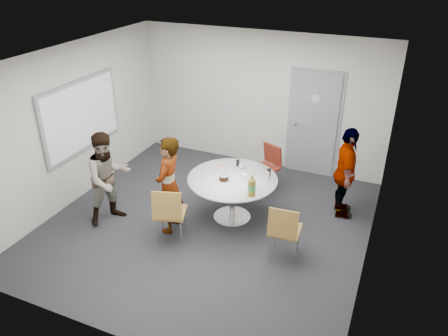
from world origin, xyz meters
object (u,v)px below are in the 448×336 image
at_px(door, 313,124).
at_px(person_right, 345,173).
at_px(table, 234,184).
at_px(chair_near_left, 169,210).
at_px(person_left, 108,178).
at_px(chair_near_right, 284,228).
at_px(whiteboard, 82,116).
at_px(chair_far, 268,163).
at_px(person_main, 169,185).

height_order(door, person_right, door).
bearing_deg(table, person_right, 27.67).
height_order(chair_near_left, person_left, person_left).
bearing_deg(person_left, chair_near_right, -59.20).
height_order(whiteboard, person_left, whiteboard).
relative_size(whiteboard, person_right, 1.21).
relative_size(chair_near_right, person_left, 0.59).
bearing_deg(chair_near_left, whiteboard, 140.40).
bearing_deg(chair_near_right, person_right, 66.09).
bearing_deg(whiteboard, person_right, 12.44).
height_order(person_left, person_right, person_right).
height_order(door, chair_far, door).
bearing_deg(chair_far, person_left, 66.90).
xyz_separation_m(chair_far, person_main, (-1.02, -1.84, 0.27)).
distance_m(whiteboard, person_left, 1.36).
bearing_deg(person_left, chair_far, -16.78).
xyz_separation_m(chair_near_right, person_left, (-2.88, -0.10, 0.22)).
height_order(table, chair_near_left, table).
height_order(table, chair_far, table).
distance_m(person_left, person_right, 3.82).
bearing_deg(person_main, table, 123.04).
distance_m(chair_near_left, chair_far, 2.33).
xyz_separation_m(door, table, (-0.76, -2.15, -0.37)).
relative_size(chair_near_right, chair_far, 1.05).
bearing_deg(person_right, table, 104.49).
distance_m(chair_near_right, chair_far, 2.07).
relative_size(door, chair_near_right, 2.33).
xyz_separation_m(person_main, person_left, (-1.02, -0.15, -0.02)).
bearing_deg(person_left, whiteboard, 83.68).
height_order(table, person_right, person_right).
relative_size(door, whiteboard, 1.12).
height_order(whiteboard, person_right, whiteboard).
bearing_deg(table, person_left, -156.19).
height_order(chair_far, person_left, person_left).
xyz_separation_m(chair_far, person_right, (1.41, -0.34, 0.25)).
bearing_deg(person_right, chair_far, 63.45).
bearing_deg(person_main, person_right, 115.90).
bearing_deg(chair_far, chair_near_right, 136.67).
height_order(chair_near_left, chair_near_right, chair_near_left).
bearing_deg(chair_near_left, door, 48.17).
relative_size(table, chair_near_right, 1.59).
bearing_deg(chair_near_left, chair_near_right, -8.37).
xyz_separation_m(table, chair_far, (0.20, 1.18, -0.13)).
relative_size(person_main, person_right, 1.02).
distance_m(door, chair_far, 1.23).
bearing_deg(person_main, chair_far, 145.21).
distance_m(whiteboard, person_main, 2.15).
distance_m(chair_near_left, person_right, 2.91).
bearing_deg(door, person_right, -56.99).
xyz_separation_m(chair_near_right, person_main, (-1.86, 0.05, 0.24)).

